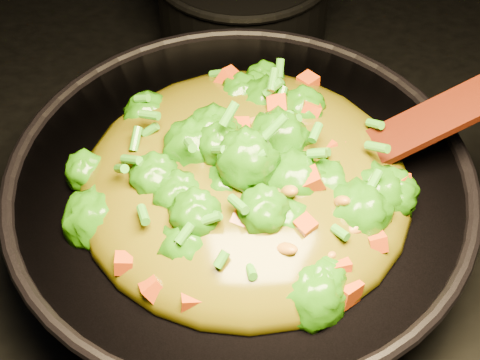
{
  "coord_description": "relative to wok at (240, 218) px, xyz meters",
  "views": [
    {
      "loc": [
        -0.0,
        -0.53,
        1.57
      ],
      "look_at": [
        0.01,
        -0.04,
        1.01
      ],
      "focal_mm": 55.0,
      "sensor_mm": 36.0,
      "label": 1
    }
  ],
  "objects": [
    {
      "name": "wok",
      "position": [
        0.0,
        0.0,
        0.0
      ],
      "size": [
        0.5,
        0.5,
        0.13
      ],
      "primitive_type": null,
      "rotation": [
        0.0,
        0.0,
        -0.11
      ],
      "color": "black",
      "rests_on": "stovetop"
    },
    {
      "name": "stir_fry",
      "position": [
        0.0,
        -0.02,
        0.12
      ],
      "size": [
        0.43,
        0.43,
        0.11
      ],
      "primitive_type": null,
      "rotation": [
        0.0,
        0.0,
        0.43
      ],
      "color": "#226607",
      "rests_on": "wok"
    },
    {
      "name": "spatula",
      "position": [
        0.17,
        0.01,
        0.11
      ],
      "size": [
        0.28,
        0.11,
        0.12
      ],
      "primitive_type": "cube",
      "rotation": [
        0.0,
        -0.38,
        0.26
      ],
      "color": "#351303",
      "rests_on": "wok"
    },
    {
      "name": "back_pot",
      "position": [
        0.01,
        0.37,
        0.0
      ],
      "size": [
        0.28,
        0.28,
        0.13
      ],
      "primitive_type": "cylinder",
      "rotation": [
        0.0,
        0.0,
        -0.21
      ],
      "color": "black",
      "rests_on": "stovetop"
    }
  ]
}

